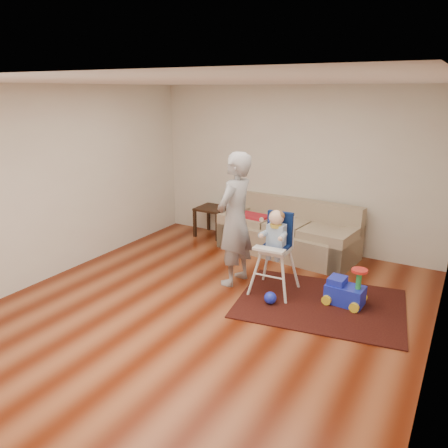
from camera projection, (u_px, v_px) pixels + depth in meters
The scene contains 9 objects.
ground at pixel (208, 308), 5.46m from camera, with size 5.50×5.50×0.00m, color #541807.
room_envelope at pixel (229, 153), 5.34m from camera, with size 5.04×5.52×2.72m.
sofa at pixel (288, 228), 7.18m from camera, with size 2.34×1.17×0.87m.
side_table at pixel (213, 221), 8.13m from camera, with size 0.54×0.54×0.54m, color black, non-canonical shape.
area_rug at pixel (320, 303), 5.57m from camera, with size 2.04×1.53×0.02m, color black.
ride_on_toy at pixel (346, 285), 5.48m from camera, with size 0.46×0.33×0.51m, color #1E2DD7, non-canonical shape.
toy_ball at pixel (270, 298), 5.53m from camera, with size 0.16×0.16×0.16m, color #1E2DD7.
high_chair at pixel (275, 253), 5.75m from camera, with size 0.56×0.56×1.15m.
adult at pixel (235, 220), 5.94m from camera, with size 0.67×0.44×1.85m, color gray.
Camera 1 is at (2.62, -4.15, 2.62)m, focal length 35.00 mm.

